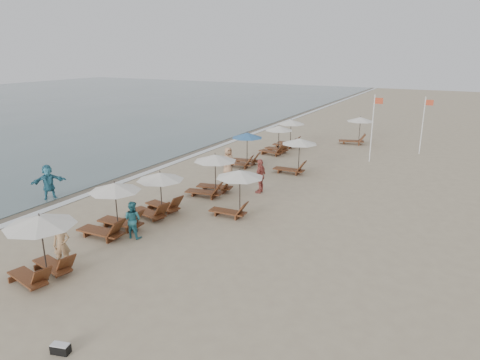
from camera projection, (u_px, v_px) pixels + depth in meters
The scene contains 21 objects.
ground at pixel (245, 266), 15.73m from camera, with size 160.00×160.00×0.00m, color tan.
wet_sand_band at pixel (150, 164), 29.80m from camera, with size 3.20×140.00×0.01m, color #6B5E4C.
foam_line at pixel (165, 166), 29.21m from camera, with size 0.50×140.00×0.02m, color white.
lounger_station_0 at pixel (40, 244), 14.50m from camera, with size 2.51×2.33×2.33m.
lounger_station_1 at pixel (112, 210), 18.24m from camera, with size 2.62×2.15×2.29m.
lounger_station_2 at pixel (157, 194), 20.31m from camera, with size 2.56×2.20×2.11m.
lounger_station_3 at pixel (212, 174), 23.21m from camera, with size 2.63×2.28×2.23m.
lounger_station_4 at pixel (244, 150), 28.97m from camera, with size 2.49×2.08×2.29m.
lounger_station_5 at pixel (276, 140), 32.36m from camera, with size 2.46×2.09×2.14m.
lounger_station_6 at pixel (289, 132), 34.65m from camera, with size 2.43×2.20×2.21m.
inland_station_0 at pixel (236, 186), 20.06m from camera, with size 2.53×2.24×2.22m.
inland_station_1 at pixel (295, 152), 27.16m from camera, with size 2.67×2.24×2.22m.
inland_station_2 at pixel (356, 128), 35.67m from camera, with size 2.77×2.24×2.22m.
beachgoer_near at pixel (62, 245), 15.58m from camera, with size 0.59×0.39×1.61m, color tan.
beachgoer_mid_a at pixel (133, 220), 17.93m from camera, with size 0.77×0.60×1.58m, color teal.
beachgoer_far_a at pixel (260, 176), 23.56m from camera, with size 1.11×0.46×1.89m, color #B05046.
beachgoer_far_b at pixel (228, 161), 27.10m from camera, with size 0.84×0.55×1.72m, color tan.
waterline_walker at pixel (48, 182), 22.55m from camera, with size 1.71×0.54×1.84m, color teal.
duffel_bag at pixel (61, 349), 11.18m from camera, with size 0.53×0.36×0.27m.
flag_pole_near at pixel (373, 125), 29.64m from camera, with size 0.60×0.08×4.62m.
flag_pole_far at pixel (423, 123), 31.95m from camera, with size 0.60×0.08×4.23m.
Camera 1 is at (6.50, -12.58, 7.52)m, focal length 32.55 mm.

